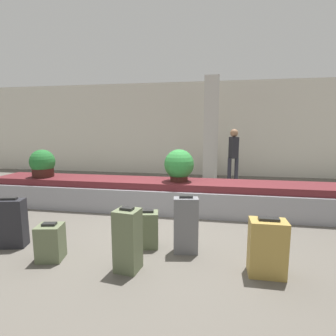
{
  "coord_description": "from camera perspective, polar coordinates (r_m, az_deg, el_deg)",
  "views": [
    {
      "loc": [
        0.89,
        -3.78,
        1.62
      ],
      "look_at": [
        0.0,
        1.26,
        0.85
      ],
      "focal_mm": 28.0,
      "sensor_mm": 36.0,
      "label": 1
    }
  ],
  "objects": [
    {
      "name": "ground_plane",
      "position": [
        4.21,
        -3.07,
        -14.12
      ],
      "size": [
        18.0,
        18.0,
        0.0
      ],
      "primitive_type": "plane",
      "color": "#59544C"
    },
    {
      "name": "pillar",
      "position": [
        8.37,
        9.32,
        8.32
      ],
      "size": [
        0.45,
        0.45,
        3.2
      ],
      "color": "beige",
      "rests_on": "ground_plane"
    },
    {
      "name": "potted_plant_1",
      "position": [
        6.18,
        -25.65,
        0.82
      ],
      "size": [
        0.52,
        0.52,
        0.58
      ],
      "color": "#381914",
      "rests_on": "carousel"
    },
    {
      "name": "suitcase_5",
      "position": [
        3.71,
        -4.3,
        -13.15
      ],
      "size": [
        0.31,
        0.29,
        0.52
      ],
      "rotation": [
        0.0,
        0.0,
        0.2
      ],
      "color": "#5B6647",
      "rests_on": "ground_plane"
    },
    {
      "name": "potted_plant_0",
      "position": [
        5.09,
        2.42,
        0.57
      ],
      "size": [
        0.58,
        0.58,
        0.63
      ],
      "color": "#381914",
      "rests_on": "carousel"
    },
    {
      "name": "traveler_0",
      "position": [
        7.83,
        14.06,
        3.43
      ],
      "size": [
        0.31,
        0.36,
        1.61
      ],
      "rotation": [
        0.0,
        0.0,
        1.91
      ],
      "color": "#282833",
      "rests_on": "ground_plane"
    },
    {
      "name": "suitcase_3",
      "position": [
        3.68,
        -24.21,
        -14.51
      ],
      "size": [
        0.34,
        0.32,
        0.48
      ],
      "rotation": [
        0.0,
        0.0,
        0.2
      ],
      "color": "#5B6647",
      "rests_on": "ground_plane"
    },
    {
      "name": "back_wall",
      "position": [
        9.28,
        4.58,
        8.43
      ],
      "size": [
        18.0,
        0.06,
        3.2
      ],
      "color": "beige",
      "rests_on": "ground_plane"
    },
    {
      "name": "suitcase_2",
      "position": [
        4.26,
        -30.95,
        -10.25
      ],
      "size": [
        0.41,
        0.29,
        0.7
      ],
      "rotation": [
        0.0,
        0.0,
        0.25
      ],
      "color": "#232328",
      "rests_on": "ground_plane"
    },
    {
      "name": "suitcase_0",
      "position": [
        3.13,
        -8.76,
        -15.23
      ],
      "size": [
        0.3,
        0.29,
        0.75
      ],
      "rotation": [
        0.0,
        0.0,
        -0.14
      ],
      "color": "#5B6647",
      "rests_on": "ground_plane"
    },
    {
      "name": "suitcase_1",
      "position": [
        3.5,
        3.89,
        -12.35
      ],
      "size": [
        0.34,
        0.21,
        0.77
      ],
      "rotation": [
        0.0,
        0.0,
        0.15
      ],
      "color": "slate",
      "rests_on": "ground_plane"
    },
    {
      "name": "suitcase_4",
      "position": [
        3.22,
        20.78,
        -15.91
      ],
      "size": [
        0.4,
        0.26,
        0.66
      ],
      "rotation": [
        0.0,
        0.0,
        -0.0
      ],
      "color": "#A3843D",
      "rests_on": "ground_plane"
    },
    {
      "name": "carousel",
      "position": [
        5.28,
        0.0,
        -6.03
      ],
      "size": [
        7.65,
        0.93,
        0.6
      ],
      "color": "gray",
      "rests_on": "ground_plane"
    }
  ]
}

